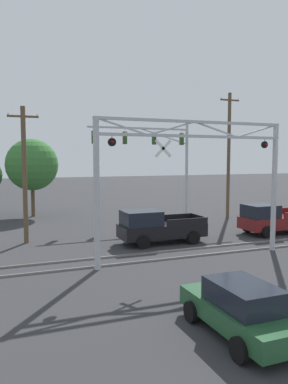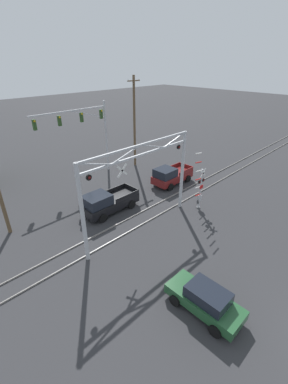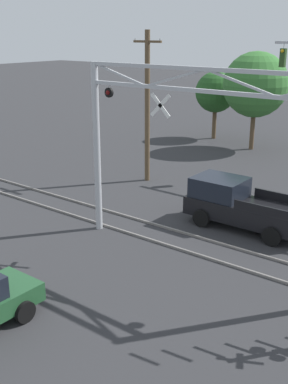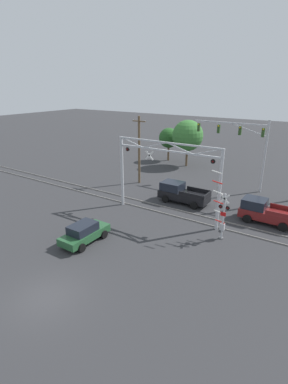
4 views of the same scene
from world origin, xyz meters
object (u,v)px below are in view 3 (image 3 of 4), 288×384
Objects in this scene: pickup_truck_lead at (240,205)px; background_tree_beyond_span at (216,92)px; crossing_gantry at (203,143)px; utility_pole_left at (147,106)px; background_tree_far_left_verge at (256,85)px.

background_tree_beyond_span reaches higher than pickup_truck_lead.
pickup_truck_lead is at bearing 95.05° from crossing_gantry.
pickup_truck_lead is 18.43m from background_tree_beyond_span.
background_tree_beyond_span is (-10.36, 19.14, -0.84)m from crossing_gantry.
utility_pole_left reaches higher than crossing_gantry.
crossing_gantry is 10.35m from utility_pole_left.
crossing_gantry is at bearing -61.58° from background_tree_beyond_span.
utility_pole_left is 12.52m from background_tree_beyond_span.
pickup_truck_lead is 0.64× the size of utility_pole_left.
background_tree_far_left_verge is at bearing -21.24° from background_tree_beyond_span.
background_tree_beyond_span is at bearing 123.30° from pickup_truck_lead.
utility_pole_left is at bearing -97.10° from background_tree_far_left_verge.
pickup_truck_lead is 15.38m from background_tree_far_left_verge.
crossing_gantry is 1.98× the size of pickup_truck_lead.
background_tree_far_left_verge is (1.33, 10.67, 0.33)m from utility_pole_left.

